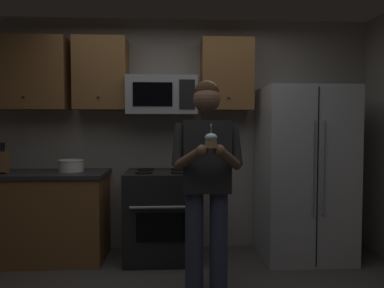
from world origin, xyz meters
name	(u,v)px	position (x,y,z in m)	size (l,w,h in m)	color
wall_back	(176,134)	(0.00, 1.75, 1.30)	(4.40, 0.10, 2.60)	gray
oven_range	(162,215)	(-0.15, 1.36, 0.46)	(0.76, 0.70, 0.93)	black
microwave	(162,96)	(-0.15, 1.48, 1.72)	(0.74, 0.41, 0.40)	#9EA0A5
refrigerator	(304,173)	(1.35, 1.32, 0.90)	(0.90, 0.75, 1.80)	#B7BABF
cabinet_row_upper	(109,74)	(-0.72, 1.53, 1.95)	(2.78, 0.36, 0.76)	brown
counter_left	(37,216)	(-1.45, 1.38, 0.46)	(1.44, 0.66, 0.92)	brown
knife_block	(0,161)	(-1.79, 1.33, 1.04)	(0.16, 0.15, 0.32)	brown
bowl_large_white	(71,165)	(-1.11, 1.42, 0.99)	(0.27, 0.27, 0.12)	white
person	(207,176)	(0.24, 0.47, 1.00)	(0.60, 0.48, 1.76)	#383F59
cupcake	(211,140)	(0.24, 0.14, 1.29)	(0.09, 0.09, 0.17)	#A87F56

